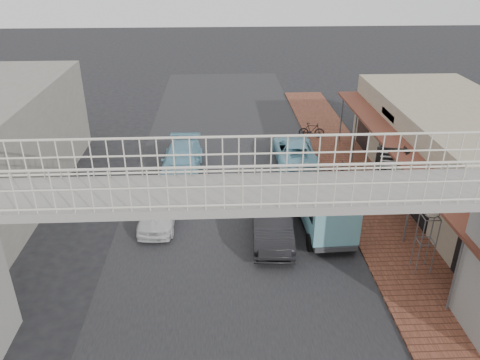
{
  "coord_description": "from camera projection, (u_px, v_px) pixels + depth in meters",
  "views": [
    {
      "loc": [
        -0.53,
        -14.63,
        10.81
      ],
      "look_at": [
        0.35,
        3.49,
        1.8
      ],
      "focal_mm": 35.0,
      "sensor_mm": 36.0,
      "label": 1
    }
  ],
  "objects": [
    {
      "name": "ground",
      "position": [
        235.0,
        263.0,
        17.92
      ],
      "size": [
        120.0,
        120.0,
        0.0
      ],
      "primitive_type": "plane",
      "color": "black",
      "rests_on": "ground"
    },
    {
      "name": "motorcycle_far",
      "position": [
        312.0,
        130.0,
        29.29
      ],
      "size": [
        1.65,
        0.69,
        0.96
      ],
      "primitive_type": "imported",
      "rotation": [
        0.0,
        0.0,
        1.42
      ],
      "color": "black",
      "rests_on": "sidewalk"
    },
    {
      "name": "sidewalk",
      "position": [
        378.0,
        217.0,
        20.86
      ],
      "size": [
        3.0,
        40.0,
        0.1
      ],
      "primitive_type": "cube",
      "color": "brown",
      "rests_on": "ground"
    },
    {
      "name": "white_hatchback",
      "position": [
        159.0,
        210.0,
        20.27
      ],
      "size": [
        1.72,
        3.82,
        1.27
      ],
      "primitive_type": "imported",
      "rotation": [
        0.0,
        0.0,
        -0.06
      ],
      "color": "silver",
      "rests_on": "ground"
    },
    {
      "name": "street_clock",
      "position": [
        432.0,
        211.0,
        16.28
      ],
      "size": [
        0.75,
        0.61,
        3.02
      ],
      "rotation": [
        0.0,
        0.0,
        -0.04
      ],
      "color": "#59595B",
      "rests_on": "sidewalk"
    },
    {
      "name": "arrow_sign",
      "position": [
        408.0,
        160.0,
        20.29
      ],
      "size": [
        1.85,
        1.22,
        3.07
      ],
      "rotation": [
        0.0,
        0.0,
        -0.23
      ],
      "color": "#59595B",
      "rests_on": "sidewalk"
    },
    {
      "name": "angkot_far",
      "position": [
        182.0,
        161.0,
        24.77
      ],
      "size": [
        2.21,
        5.01,
        1.43
      ],
      "primitive_type": "imported",
      "rotation": [
        0.0,
        0.0,
        -0.04
      ],
      "color": "#71ABC4",
      "rests_on": "ground"
    },
    {
      "name": "motorcycle_near",
      "position": [
        333.0,
        171.0,
        23.89
      ],
      "size": [
        1.89,
        0.81,
        0.97
      ],
      "primitive_type": "imported",
      "rotation": [
        0.0,
        0.0,
        1.66
      ],
      "color": "black",
      "rests_on": "sidewalk"
    },
    {
      "name": "footbridge",
      "position": [
        240.0,
        256.0,
        12.93
      ],
      "size": [
        16.4,
        2.4,
        6.34
      ],
      "color": "gray",
      "rests_on": "ground"
    },
    {
      "name": "road_strip",
      "position": [
        235.0,
        263.0,
        17.92
      ],
      "size": [
        10.0,
        60.0,
        0.01
      ],
      "primitive_type": "cube",
      "color": "black",
      "rests_on": "ground"
    },
    {
      "name": "angkot_van",
      "position": [
        325.0,
        205.0,
        19.34
      ],
      "size": [
        2.07,
        4.22,
        2.03
      ],
      "rotation": [
        0.0,
        0.0,
        0.04
      ],
      "color": "black",
      "rests_on": "ground"
    },
    {
      "name": "dark_sedan",
      "position": [
        272.0,
        221.0,
        19.22
      ],
      "size": [
        1.82,
        4.58,
        1.48
      ],
      "primitive_type": "imported",
      "rotation": [
        0.0,
        0.0,
        -0.05
      ],
      "color": "black",
      "rests_on": "ground"
    },
    {
      "name": "shophouse_row",
      "position": [
        474.0,
        166.0,
        21.08
      ],
      "size": [
        7.2,
        18.0,
        4.0
      ],
      "color": "gray",
      "rests_on": "ground"
    },
    {
      "name": "angkot_curb",
      "position": [
        295.0,
        151.0,
        26.1
      ],
      "size": [
        2.28,
        4.78,
        1.32
      ],
      "primitive_type": "imported",
      "rotation": [
        0.0,
        0.0,
        3.12
      ],
      "color": "#70AEC3",
      "rests_on": "ground"
    }
  ]
}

